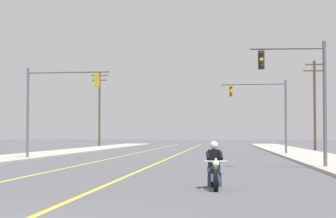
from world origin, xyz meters
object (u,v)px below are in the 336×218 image
object	(u,v)px
motorcycle_with_rider	(214,170)
traffic_signal_near_left	(52,98)
utility_pole_left_far	(99,107)
traffic_signal_near_right	(304,86)
traffic_signal_mid_right	(267,105)
utility_pole_right_far	(315,102)

from	to	relation	value
motorcycle_with_rider	traffic_signal_near_left	distance (m)	24.78
motorcycle_with_rider	utility_pole_left_far	xyz separation A→B (m)	(-16.70, 64.84, 4.89)
motorcycle_with_rider	traffic_signal_near_right	distance (m)	12.59
traffic_signal_near_right	motorcycle_with_rider	bearing A→B (deg)	-110.07
motorcycle_with_rider	traffic_signal_near_left	size ratio (longest dim) A/B	0.35
motorcycle_with_rider	traffic_signal_near_left	world-z (taller)	traffic_signal_near_left
motorcycle_with_rider	traffic_signal_mid_right	size ratio (longest dim) A/B	0.35
traffic_signal_near_right	traffic_signal_near_left	size ratio (longest dim) A/B	1.00
traffic_signal_near_left	traffic_signal_near_right	bearing A→B (deg)	-34.06
traffic_signal_near_right	traffic_signal_near_left	world-z (taller)	same
traffic_signal_near_right	traffic_signal_mid_right	xyz separation A→B (m)	(-0.31, 21.36, 0.11)
traffic_signal_mid_right	utility_pole_left_far	distance (m)	38.14
traffic_signal_near_right	traffic_signal_mid_right	world-z (taller)	same
motorcycle_with_rider	utility_pole_left_far	world-z (taller)	utility_pole_left_far
traffic_signal_mid_right	utility_pole_right_far	distance (m)	14.44
motorcycle_with_rider	traffic_signal_mid_right	xyz separation A→B (m)	(3.85, 32.74, 3.54)
traffic_signal_mid_right	utility_pole_right_far	xyz separation A→B (m)	(5.81, 13.19, 0.88)
motorcycle_with_rider	traffic_signal_mid_right	world-z (taller)	traffic_signal_mid_right
traffic_signal_near_right	utility_pole_left_far	world-z (taller)	utility_pole_left_far
motorcycle_with_rider	utility_pole_left_far	distance (m)	67.14
traffic_signal_near_right	traffic_signal_near_left	xyz separation A→B (m)	(-15.40, 10.41, 0.13)
traffic_signal_near_left	utility_pole_right_far	bearing A→B (deg)	49.09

